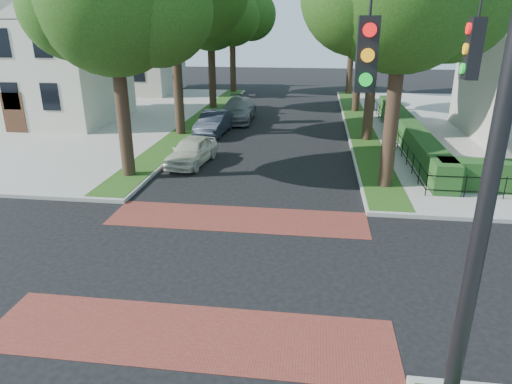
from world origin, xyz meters
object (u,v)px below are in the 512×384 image
parked_car_middle (214,123)px  parked_car_rear (238,110)px  traffic_signal (475,150)px  parked_car_front (192,151)px

parked_car_middle → parked_car_rear: bearing=83.0°
traffic_signal → parked_car_front: traffic_signal is taller
parked_car_rear → traffic_signal: bearing=-73.6°
traffic_signal → parked_car_middle: bearing=112.8°
parked_car_front → parked_car_middle: (-0.30, 6.32, 0.03)m
parked_car_front → parked_car_middle: 6.33m
traffic_signal → parked_car_rear: traffic_signal is taller
parked_car_front → parked_car_middle: parked_car_middle is taller
parked_car_middle → parked_car_rear: 4.24m
parked_car_front → parked_car_middle: bearing=99.8°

